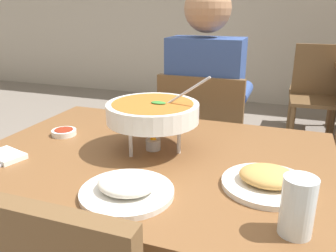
# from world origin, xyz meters

# --- Properties ---
(dining_table_main) EXTENTS (1.13, 0.83, 0.75)m
(dining_table_main) POSITION_xyz_m (0.00, 0.00, 0.63)
(dining_table_main) COLOR brown
(dining_table_main) RESTS_ON ground_plane
(chair_diner_main) EXTENTS (0.44, 0.44, 0.90)m
(chair_diner_main) POSITION_xyz_m (-0.00, 0.70, 0.51)
(chair_diner_main) COLOR brown
(chair_diner_main) RESTS_ON ground_plane
(diner_main) EXTENTS (0.40, 0.45, 1.31)m
(diner_main) POSITION_xyz_m (0.00, 0.73, 0.75)
(diner_main) COLOR #2D2D38
(diner_main) RESTS_ON ground_plane
(curry_bowl) EXTENTS (0.33, 0.30, 0.26)m
(curry_bowl) POSITION_xyz_m (-0.01, 0.04, 0.88)
(curry_bowl) COLOR silver
(curry_bowl) RESTS_ON dining_table_main
(rice_plate) EXTENTS (0.24, 0.24, 0.06)m
(rice_plate) POSITION_xyz_m (0.03, -0.25, 0.77)
(rice_plate) COLOR white
(rice_plate) RESTS_ON dining_table_main
(appetizer_plate) EXTENTS (0.24, 0.24, 0.06)m
(appetizer_plate) POSITION_xyz_m (0.37, -0.09, 0.77)
(appetizer_plate) COLOR white
(appetizer_plate) RESTS_ON dining_table_main
(sauce_dish) EXTENTS (0.09, 0.09, 0.02)m
(sauce_dish) POSITION_xyz_m (-0.38, 0.06, 0.76)
(sauce_dish) COLOR white
(sauce_dish) RESTS_ON dining_table_main
(napkin_folded) EXTENTS (0.14, 0.11, 0.02)m
(napkin_folded) POSITION_xyz_m (-0.43, -0.18, 0.76)
(napkin_folded) COLOR white
(napkin_folded) RESTS_ON dining_table_main
(spoon_utensil) EXTENTS (0.03, 0.17, 0.01)m
(spoon_utensil) POSITION_xyz_m (-0.40, -0.23, 0.76)
(spoon_utensil) COLOR silver
(spoon_utensil) RESTS_ON dining_table_main
(drink_glass) EXTENTS (0.07, 0.07, 0.13)m
(drink_glass) POSITION_xyz_m (0.44, -0.28, 0.81)
(drink_glass) COLOR silver
(drink_glass) RESTS_ON dining_table_main
(chair_bg_right) EXTENTS (0.46, 0.46, 0.90)m
(chair_bg_right) POSITION_xyz_m (0.72, 2.75, 0.51)
(chair_bg_right) COLOR brown
(chair_bg_right) RESTS_ON ground_plane
(chair_bg_corner) EXTENTS (0.46, 0.46, 0.90)m
(chair_bg_corner) POSITION_xyz_m (0.62, 2.32, 0.51)
(chair_bg_corner) COLOR brown
(chair_bg_corner) RESTS_ON ground_plane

